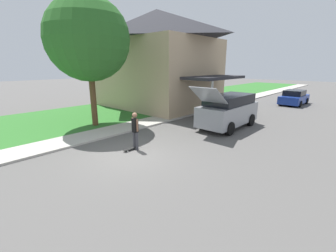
{
  "coord_description": "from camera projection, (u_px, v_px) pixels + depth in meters",
  "views": [
    {
      "loc": [
        7.39,
        -5.57,
        3.74
      ],
      "look_at": [
        0.24,
        2.15,
        0.9
      ],
      "focal_mm": 24.0,
      "sensor_mm": 36.0,
      "label": 1
    }
  ],
  "objects": [
    {
      "name": "sidewalk",
      "position": [
        165.0,
        118.0,
        16.37
      ],
      "size": [
        1.8,
        80.0,
        0.1
      ],
      "color": "#ADA89E",
      "rests_on": "ground_plane"
    },
    {
      "name": "lawn",
      "position": [
        128.0,
        110.0,
        19.26
      ],
      "size": [
        10.0,
        80.0,
        0.08
      ],
      "color": "#2D6B28",
      "rests_on": "ground_plane"
    },
    {
      "name": "car_down_street",
      "position": [
        294.0,
        98.0,
        22.11
      ],
      "size": [
        1.96,
        4.19,
        1.43
      ],
      "color": "navy",
      "rests_on": "ground_plane"
    },
    {
      "name": "lawn_tree_near",
      "position": [
        88.0,
        39.0,
        12.99
      ],
      "size": [
        4.84,
        4.84,
        7.56
      ],
      "color": "brown",
      "rests_on": "lawn"
    },
    {
      "name": "ground_plane",
      "position": [
        130.0,
        154.0,
        9.77
      ],
      "size": [
        120.0,
        120.0,
        0.0
      ],
      "primitive_type": "plane",
      "color": "#54514F"
    },
    {
      "name": "suv_parked",
      "position": [
        228.0,
        110.0,
        13.79
      ],
      "size": [
        2.05,
        5.19,
        2.69
      ],
      "color": "gray",
      "rests_on": "ground_plane"
    },
    {
      "name": "skateboarder",
      "position": [
        135.0,
        129.0,
        10.1
      ],
      "size": [
        0.41,
        0.23,
        1.73
      ],
      "color": "#38383D",
      "rests_on": "ground_plane"
    },
    {
      "name": "skateboard",
      "position": [
        131.0,
        148.0,
        10.25
      ],
      "size": [
        0.21,
        0.78,
        0.1
      ],
      "color": "black",
      "rests_on": "ground_plane"
    },
    {
      "name": "house",
      "position": [
        157.0,
        58.0,
        20.29
      ],
      "size": [
        12.53,
        8.25,
        8.36
      ],
      "color": "tan",
      "rests_on": "lawn"
    }
  ]
}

